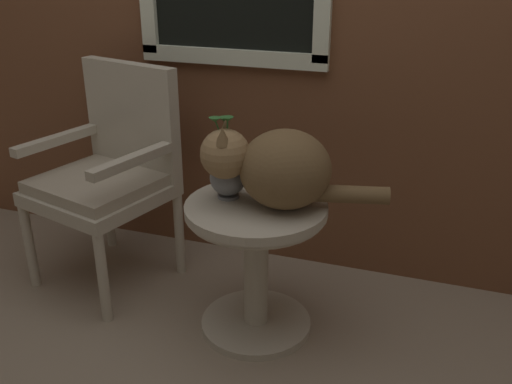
# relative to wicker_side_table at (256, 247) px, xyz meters

# --- Properties ---
(ground_plane) EXTENTS (6.00, 6.00, 0.00)m
(ground_plane) POSITION_rel_wicker_side_table_xyz_m (-0.12, -0.11, -0.37)
(ground_plane) COLOR gray
(wicker_side_table) EXTENTS (0.54, 0.54, 0.55)m
(wicker_side_table) POSITION_rel_wicker_side_table_xyz_m (0.00, 0.00, 0.00)
(wicker_side_table) COLOR #B2A893
(wicker_side_table) RESTS_ON ground_plane
(wicker_chair) EXTENTS (0.64, 0.63, 0.98)m
(wicker_chair) POSITION_rel_wicker_side_table_xyz_m (-0.75, 0.20, 0.16)
(wicker_chair) COLOR #B2A893
(wicker_chair) RESTS_ON ground_plane
(cat) EXTENTS (0.68, 0.36, 0.31)m
(cat) POSITION_rel_wicker_side_table_xyz_m (0.08, 0.01, 0.34)
(cat) COLOR brown
(cat) RESTS_ON wicker_side_table
(pewter_vase_with_ivy) EXTENTS (0.14, 0.14, 0.33)m
(pewter_vase_with_ivy) POSITION_rel_wicker_side_table_xyz_m (-0.12, 0.03, 0.28)
(pewter_vase_with_ivy) COLOR slate
(pewter_vase_with_ivy) RESTS_ON wicker_side_table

